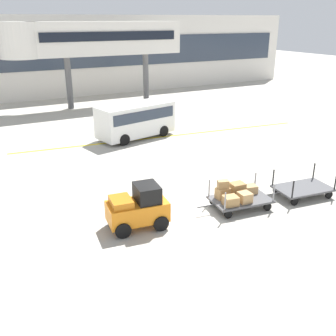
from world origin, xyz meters
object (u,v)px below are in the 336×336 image
baggage_tug (138,208)px  baggage_cart_lead (237,195)px  shuttle_van (136,118)px  baggage_cart_middle (303,188)px  safety_cone_near (137,186)px

baggage_tug → baggage_cart_lead: (4.03, -0.43, -0.23)m
shuttle_van → baggage_tug: bearing=-113.2°
shuttle_van → baggage_cart_lead: bearing=-92.2°
baggage_cart_lead → shuttle_van: shuttle_van is taller
baggage_tug → shuttle_van: size_ratio=0.44×
baggage_cart_middle → shuttle_van: 11.56m
baggage_tug → shuttle_van: (4.44, 10.35, 0.48)m
baggage_tug → baggage_cart_middle: (7.11, -0.86, -0.41)m
baggage_tug → shuttle_van: 11.27m
baggage_tug → safety_cone_near: baggage_tug is taller
baggage_cart_lead → baggage_cart_middle: (3.08, -0.43, -0.18)m
baggage_tug → shuttle_van: bearing=66.8°
safety_cone_near → shuttle_van: bearing=66.6°
baggage_cart_middle → shuttle_van: size_ratio=0.60×
baggage_cart_lead → safety_cone_near: 4.33m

